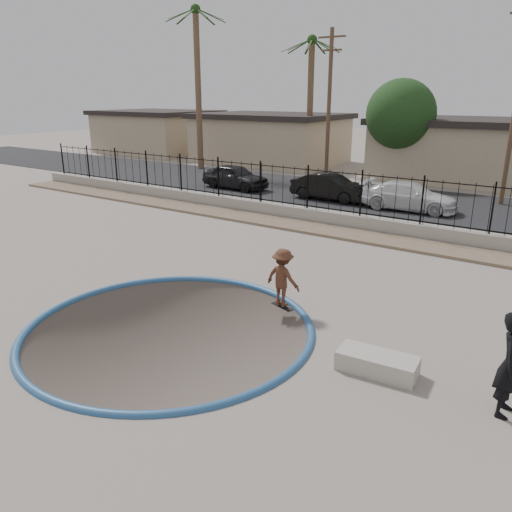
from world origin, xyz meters
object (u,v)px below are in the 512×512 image
object	(u,v)px
car_a	(235,177)
car_c	(409,196)
skater	(283,281)
videographer	(511,365)
concrete_ledge	(377,363)
skateboard	(282,307)
car_b	(330,187)

from	to	relation	value
car_a	car_c	distance (m)	10.38
skater	car_c	bearing A→B (deg)	-80.21
skater	car_a	distance (m)	17.48
videographer	car_c	distance (m)	16.47
skater	concrete_ledge	xyz separation A→B (m)	(3.27, -1.61, -0.58)
skateboard	videographer	world-z (taller)	videographer
concrete_ledge	car_b	bearing A→B (deg)	119.75
car_b	car_c	world-z (taller)	car_b
concrete_ledge	car_a	bearing A→B (deg)	134.80
skater	car_c	distance (m)	13.44
concrete_ledge	car_c	size ratio (longest dim) A/B	0.35
car_a	car_c	bearing A→B (deg)	-86.55
skateboard	concrete_ledge	xyz separation A→B (m)	(3.27, -1.61, 0.15)
car_c	videographer	bearing A→B (deg)	-158.70
car_c	car_a	bearing A→B (deg)	88.28
car_a	concrete_ledge	bearing A→B (deg)	-132.81
car_a	skater	bearing A→B (deg)	-136.70
skateboard	concrete_ledge	size ratio (longest dim) A/B	0.46
skateboard	car_a	distance (m)	17.49
car_b	car_c	distance (m)	4.24
skater	skateboard	world-z (taller)	skater
skater	videographer	bearing A→B (deg)	169.14
concrete_ledge	car_a	size ratio (longest dim) A/B	0.38
skater	car_b	bearing A→B (deg)	-63.14
concrete_ledge	car_a	world-z (taller)	car_a
skateboard	videographer	xyz separation A→B (m)	(5.65, -1.63, 0.92)
skateboard	car_a	xyz separation A→B (m)	(-11.44, 13.21, 0.70)
car_c	concrete_ledge	bearing A→B (deg)	-166.67
skateboard	videographer	bearing A→B (deg)	1.69
videographer	car_b	xyz separation A→B (m)	(-10.96, 15.03, -0.25)
concrete_ledge	car_c	xyz separation A→B (m)	(-4.34, 15.01, 0.50)
videographer	car_b	world-z (taller)	videographer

